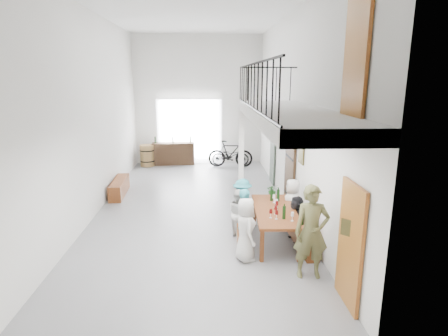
{
  "coord_description": "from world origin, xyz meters",
  "views": [
    {
      "loc": [
        0.38,
        -10.45,
        3.74
      ],
      "look_at": [
        0.83,
        -0.5,
        1.31
      ],
      "focal_mm": 30.0,
      "sensor_mm": 36.0,
      "label": 1
    }
  ],
  "objects_px": {
    "tasting_table": "(275,213)",
    "host_standing": "(311,232)",
    "bench_inner": "(243,233)",
    "side_bench": "(119,187)",
    "serving_counter": "(173,154)",
    "bicycle_near": "(230,156)",
    "oak_barrel": "(147,155)"
  },
  "relations": [
    {
      "from": "oak_barrel",
      "to": "serving_counter",
      "type": "relative_size",
      "value": 0.51
    },
    {
      "from": "bench_inner",
      "to": "host_standing",
      "type": "relative_size",
      "value": 1.0
    },
    {
      "from": "oak_barrel",
      "to": "bicycle_near",
      "type": "height_order",
      "value": "oak_barrel"
    },
    {
      "from": "side_bench",
      "to": "tasting_table",
      "type": "bearing_deg",
      "value": -40.66
    },
    {
      "from": "side_bench",
      "to": "oak_barrel",
      "type": "bearing_deg",
      "value": 85.84
    },
    {
      "from": "tasting_table",
      "to": "host_standing",
      "type": "bearing_deg",
      "value": -72.9
    },
    {
      "from": "bench_inner",
      "to": "serving_counter",
      "type": "height_order",
      "value": "serving_counter"
    },
    {
      "from": "bench_inner",
      "to": "side_bench",
      "type": "relative_size",
      "value": 1.02
    },
    {
      "from": "side_bench",
      "to": "serving_counter",
      "type": "distance_m",
      "value": 4.53
    },
    {
      "from": "side_bench",
      "to": "bicycle_near",
      "type": "bearing_deg",
      "value": 45.9
    },
    {
      "from": "tasting_table",
      "to": "side_bench",
      "type": "height_order",
      "value": "tasting_table"
    },
    {
      "from": "side_bench",
      "to": "serving_counter",
      "type": "xyz_separation_m",
      "value": [
        1.39,
        4.3,
        0.23
      ]
    },
    {
      "from": "bench_inner",
      "to": "bicycle_near",
      "type": "height_order",
      "value": "bicycle_near"
    },
    {
      "from": "host_standing",
      "to": "side_bench",
      "type": "bearing_deg",
      "value": 134.68
    },
    {
      "from": "serving_counter",
      "to": "bicycle_near",
      "type": "distance_m",
      "value": 2.5
    },
    {
      "from": "host_standing",
      "to": "bench_inner",
      "type": "bearing_deg",
      "value": 127.42
    },
    {
      "from": "bicycle_near",
      "to": "bench_inner",
      "type": "bearing_deg",
      "value": -177.7
    },
    {
      "from": "oak_barrel",
      "to": "bicycle_near",
      "type": "bearing_deg",
      "value": -0.89
    },
    {
      "from": "serving_counter",
      "to": "host_standing",
      "type": "bearing_deg",
      "value": -74.32
    },
    {
      "from": "side_bench",
      "to": "oak_barrel",
      "type": "xyz_separation_m",
      "value": [
        0.29,
        4.05,
        0.21
      ]
    },
    {
      "from": "tasting_table",
      "to": "host_standing",
      "type": "height_order",
      "value": "host_standing"
    },
    {
      "from": "side_bench",
      "to": "oak_barrel",
      "type": "distance_m",
      "value": 4.07
    },
    {
      "from": "side_bench",
      "to": "host_standing",
      "type": "xyz_separation_m",
      "value": [
        4.81,
        -5.35,
        0.66
      ]
    },
    {
      "from": "oak_barrel",
      "to": "host_standing",
      "type": "relative_size",
      "value": 0.51
    },
    {
      "from": "tasting_table",
      "to": "serving_counter",
      "type": "xyz_separation_m",
      "value": [
        -3.02,
        8.09,
        -0.23
      ]
    },
    {
      "from": "tasting_table",
      "to": "serving_counter",
      "type": "relative_size",
      "value": 1.27
    },
    {
      "from": "oak_barrel",
      "to": "host_standing",
      "type": "bearing_deg",
      "value": -64.34
    },
    {
      "from": "bicycle_near",
      "to": "serving_counter",
      "type": "bearing_deg",
      "value": 86.67
    },
    {
      "from": "tasting_table",
      "to": "bench_inner",
      "type": "height_order",
      "value": "tasting_table"
    },
    {
      "from": "serving_counter",
      "to": "oak_barrel",
      "type": "bearing_deg",
      "value": -170.97
    },
    {
      "from": "host_standing",
      "to": "bicycle_near",
      "type": "height_order",
      "value": "host_standing"
    },
    {
      "from": "side_bench",
      "to": "serving_counter",
      "type": "relative_size",
      "value": 0.97
    }
  ]
}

